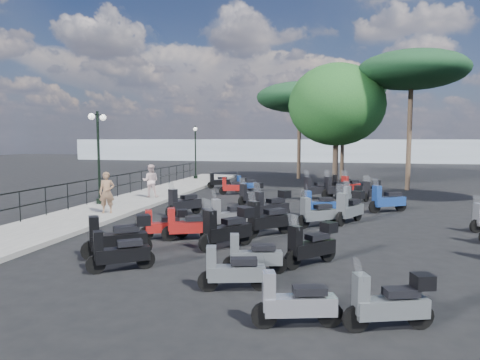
% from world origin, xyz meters
% --- Properties ---
extents(ground, '(120.00, 120.00, 0.00)m').
position_xyz_m(ground, '(0.00, 0.00, 0.00)').
color(ground, black).
rests_on(ground, ground).
extents(sidewalk, '(3.00, 30.00, 0.15)m').
position_xyz_m(sidewalk, '(-6.50, 3.00, 0.07)').
color(sidewalk, slate).
rests_on(sidewalk, ground).
extents(railing, '(0.04, 26.04, 1.10)m').
position_xyz_m(railing, '(-7.80, 2.80, 0.90)').
color(railing, black).
rests_on(railing, sidewalk).
extents(lamp_post_1, '(0.33, 1.22, 4.14)m').
position_xyz_m(lamp_post_1, '(-7.39, 1.15, 2.51)').
color(lamp_post_1, black).
rests_on(lamp_post_1, sidewalk).
extents(lamp_post_2, '(0.57, 1.09, 3.88)m').
position_xyz_m(lamp_post_2, '(-7.17, 13.91, 2.36)').
color(lamp_post_2, black).
rests_on(lamp_post_2, sidewalk).
extents(woman, '(0.69, 0.56, 1.63)m').
position_xyz_m(woman, '(-5.78, -1.00, 0.97)').
color(woman, brown).
rests_on(woman, sidewalk).
extents(pedestrian_far, '(0.93, 0.81, 1.65)m').
position_xyz_m(pedestrian_far, '(-6.06, 3.67, 0.97)').
color(pedestrian_far, beige).
rests_on(pedestrian_far, sidewalk).
extents(scooter_0, '(1.35, 0.99, 1.25)m').
position_xyz_m(scooter_0, '(-1.83, -7.30, 0.43)').
color(scooter_0, black).
rests_on(scooter_0, ground).
extents(scooter_1, '(1.50, 0.85, 1.27)m').
position_xyz_m(scooter_1, '(-1.30, -4.04, 0.48)').
color(scooter_1, black).
rests_on(scooter_1, ground).
extents(scooter_2, '(1.36, 0.86, 1.18)m').
position_xyz_m(scooter_2, '(-2.07, -4.05, 0.45)').
color(scooter_2, black).
rests_on(scooter_2, ground).
extents(scooter_3, '(1.06, 1.57, 1.41)m').
position_xyz_m(scooter_3, '(-2.92, -0.13, 0.49)').
color(scooter_3, black).
rests_on(scooter_3, ground).
extents(scooter_4, '(1.51, 0.72, 1.24)m').
position_xyz_m(scooter_4, '(-2.52, 6.65, 0.47)').
color(scooter_4, black).
rests_on(scooter_4, ground).
extents(scooter_5, '(1.36, 0.92, 1.22)m').
position_xyz_m(scooter_5, '(-4.13, 9.40, 0.42)').
color(scooter_5, black).
rests_on(scooter_5, ground).
extents(scooter_6, '(1.56, 1.18, 1.43)m').
position_xyz_m(scooter_6, '(-2.43, -6.26, 0.54)').
color(scooter_6, black).
rests_on(scooter_6, ground).
extents(scooter_7, '(1.46, 0.61, 1.18)m').
position_xyz_m(scooter_7, '(1.23, -6.80, 0.41)').
color(scooter_7, black).
rests_on(scooter_7, ground).
extents(scooter_8, '(1.38, 1.39, 1.47)m').
position_xyz_m(scooter_8, '(0.94, -2.95, 0.51)').
color(scooter_8, black).
rests_on(scooter_8, ground).
extents(scooter_9, '(1.36, 1.52, 1.48)m').
position_xyz_m(scooter_9, '(0.68, -0.52, 0.56)').
color(scooter_9, black).
rests_on(scooter_9, ground).
extents(scooter_10, '(0.97, 1.46, 1.29)m').
position_xyz_m(scooter_10, '(-0.88, 3.38, 0.48)').
color(scooter_10, black).
rests_on(scooter_10, ground).
extents(scooter_11, '(1.44, 0.82, 1.23)m').
position_xyz_m(scooter_11, '(-2.06, 7.88, 0.43)').
color(scooter_11, black).
rests_on(scooter_11, ground).
extents(scooter_12, '(1.48, 0.63, 1.20)m').
position_xyz_m(scooter_12, '(2.43, -9.38, 0.42)').
color(scooter_12, black).
rests_on(scooter_12, ground).
extents(scooter_13, '(1.30, 1.53, 1.46)m').
position_xyz_m(scooter_13, '(0.09, -4.72, 0.55)').
color(scooter_13, black).
rests_on(scooter_13, ground).
extents(scooter_14, '(1.44, 1.11, 1.36)m').
position_xyz_m(scooter_14, '(-0.45, -2.31, 0.47)').
color(scooter_14, black).
rests_on(scooter_14, ground).
extents(scooter_15, '(1.57, 0.72, 1.29)m').
position_xyz_m(scooter_15, '(2.38, 1.08, 0.45)').
color(scooter_15, black).
rests_on(scooter_15, ground).
extents(scooter_16, '(1.58, 1.19, 1.48)m').
position_xyz_m(scooter_16, '(3.04, 6.25, 0.52)').
color(scooter_16, black).
rests_on(scooter_16, ground).
extents(scooter_17, '(1.13, 1.45, 1.37)m').
position_xyz_m(scooter_17, '(3.76, 7.92, 0.48)').
color(scooter_17, black).
rests_on(scooter_17, ground).
extents(scooter_18, '(1.46, 0.72, 1.21)m').
position_xyz_m(scooter_18, '(3.92, -9.15, 0.45)').
color(scooter_18, black).
rests_on(scooter_18, ground).
extents(scooter_19, '(1.23, 1.34, 1.33)m').
position_xyz_m(scooter_19, '(2.48, -5.83, 0.50)').
color(scooter_19, black).
rests_on(scooter_19, ground).
extents(scooter_20, '(1.37, 1.17, 1.35)m').
position_xyz_m(scooter_20, '(2.39, -1.21, 0.47)').
color(scooter_20, black).
rests_on(scooter_20, ground).
extents(scooter_21, '(1.08, 1.72, 1.49)m').
position_xyz_m(scooter_21, '(3.53, -0.28, 0.56)').
color(scooter_21, black).
rests_on(scooter_21, ground).
extents(scooter_22, '(0.92, 1.35, 1.20)m').
position_xyz_m(scooter_22, '(3.76, 3.98, 0.45)').
color(scooter_22, black).
rests_on(scooter_22, ground).
extents(scooter_23, '(1.48, 0.60, 1.20)m').
position_xyz_m(scooter_23, '(3.32, 10.12, 0.42)').
color(scooter_23, black).
rests_on(scooter_23, ground).
extents(scooter_28, '(1.62, 1.10, 1.46)m').
position_xyz_m(scooter_28, '(5.11, 2.48, 0.51)').
color(scooter_28, black).
rests_on(scooter_28, ground).
extents(scooter_29, '(0.93, 1.48, 1.29)m').
position_xyz_m(scooter_29, '(4.74, 5.92, 0.48)').
color(scooter_29, black).
rests_on(scooter_29, ground).
extents(scooter_30, '(1.46, 0.61, 1.18)m').
position_xyz_m(scooter_30, '(1.04, -7.97, 0.41)').
color(scooter_30, black).
rests_on(scooter_30, ground).
extents(scooter_31, '(1.58, 1.19, 1.48)m').
position_xyz_m(scooter_31, '(2.05, 5.82, 0.52)').
color(scooter_31, black).
rests_on(scooter_31, ground).
extents(broadleaf_tree, '(6.02, 6.02, 7.76)m').
position_xyz_m(broadleaf_tree, '(2.93, 11.59, 5.19)').
color(broadleaf_tree, '#38281E').
rests_on(broadleaf_tree, ground).
extents(pine_0, '(6.03, 6.03, 7.71)m').
position_xyz_m(pine_0, '(3.39, 16.28, 6.64)').
color(pine_0, '#38281E').
rests_on(pine_0, ground).
extents(pine_1, '(6.41, 6.41, 8.20)m').
position_xyz_m(pine_1, '(7.20, 11.08, 7.06)').
color(pine_1, '#38281E').
rests_on(pine_1, ground).
extents(pine_2, '(6.63, 6.63, 7.39)m').
position_xyz_m(pine_2, '(0.13, 17.18, 6.21)').
color(pine_2, '#38281E').
rests_on(pine_2, ground).
extents(distant_hills, '(70.00, 8.00, 3.00)m').
position_xyz_m(distant_hills, '(0.00, 45.00, 1.50)').
color(distant_hills, gray).
rests_on(distant_hills, ground).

